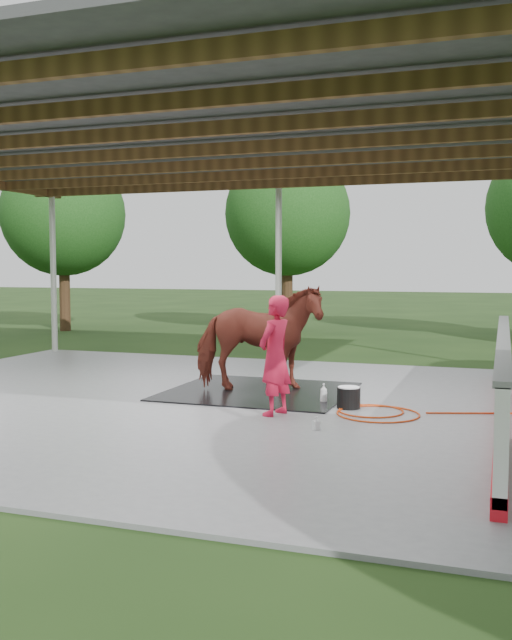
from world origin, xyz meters
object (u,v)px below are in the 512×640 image
(handler, at_px, (275,355))
(horse, at_px, (259,338))
(dasher_board, at_px, (502,381))
(wash_bucket, at_px, (349,397))

(handler, bearing_deg, horse, -138.25)
(dasher_board, distance_m, horse, 3.94)
(horse, relative_size, handler, 1.24)
(horse, relative_size, wash_bucket, 6.02)
(horse, distance_m, wash_bucket, 2.01)
(wash_bucket, bearing_deg, horse, 153.48)
(handler, bearing_deg, wash_bucket, 147.74)
(horse, bearing_deg, handler, -172.07)
(handler, height_order, wash_bucket, handler)
(dasher_board, bearing_deg, wash_bucket, 175.03)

